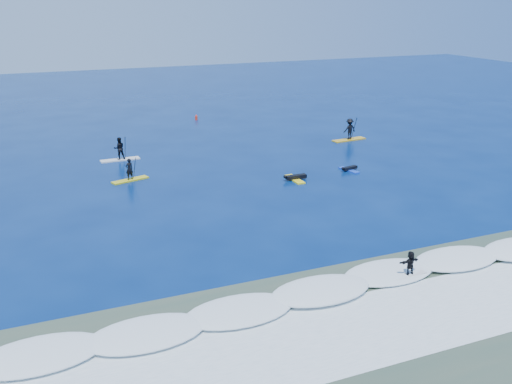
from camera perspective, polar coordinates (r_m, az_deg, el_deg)
name	(u,v)px	position (r m, az deg, el deg)	size (l,w,h in m)	color
ground	(287,213)	(35.55, 3.08, -2.11)	(160.00, 160.00, 0.00)	#041C4E
shallow_water	(434,327)	(24.97, 17.37, -12.74)	(90.00, 13.00, 0.01)	#374C3C
breaking_wave	(378,284)	(27.68, 12.11, -8.96)	(40.00, 6.00, 0.30)	white
whitewater	(418,315)	(25.62, 15.94, -11.73)	(34.00, 5.00, 0.02)	silver
sup_paddler_left	(130,173)	(42.57, -12.53, 1.89)	(2.83, 1.44, 1.93)	gold
sup_paddler_center	(119,150)	(48.11, -13.50, 4.06)	(3.19, 0.87, 2.23)	silver
sup_paddler_right	(349,130)	(54.24, 9.33, 6.09)	(3.46, 1.19, 2.38)	gold
prone_paddler_near	(295,178)	(41.96, 3.91, 1.43)	(1.81, 2.29, 0.48)	yellow
prone_paddler_far	(349,169)	(44.70, 9.28, 2.29)	(1.52, 1.97, 0.40)	blue
wave_surfer	(410,265)	(28.15, 15.15, -7.05)	(1.77, 0.56, 1.27)	silver
marker_buoy	(196,117)	(62.98, -5.99, 7.42)	(0.28, 0.28, 0.66)	red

